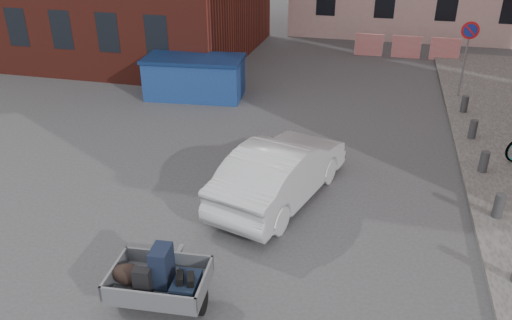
# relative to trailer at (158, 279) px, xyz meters

# --- Properties ---
(ground) EXTENTS (120.00, 120.00, 0.00)m
(ground) POSITION_rel_trailer_xyz_m (-0.00, 3.10, -0.61)
(ground) COLOR #38383A
(ground) RESTS_ON ground
(no_parking_sign) EXTENTS (0.60, 0.09, 2.65)m
(no_parking_sign) POSITION_rel_trailer_xyz_m (6.00, 12.59, 1.41)
(no_parking_sign) COLOR gray
(no_parking_sign) RESTS_ON sidewalk
(bollards) EXTENTS (0.22, 9.02, 0.55)m
(bollards) POSITION_rel_trailer_xyz_m (6.00, 6.50, -0.21)
(bollards) COLOR #3A3A3D
(bollards) RESTS_ON sidewalk
(barriers) EXTENTS (4.70, 0.18, 1.00)m
(barriers) POSITION_rel_trailer_xyz_m (4.20, 18.10, -0.11)
(barriers) COLOR red
(barriers) RESTS_ON ground
(trailer) EXTENTS (1.69, 1.87, 1.20)m
(trailer) POSITION_rel_trailer_xyz_m (0.00, 0.00, 0.00)
(trailer) COLOR black
(trailer) RESTS_ON ground
(dumpster) EXTENTS (3.69, 2.16, 1.48)m
(dumpster) POSITION_rel_trailer_xyz_m (-3.32, 10.45, 0.14)
(dumpster) COLOR navy
(dumpster) RESTS_ON ground
(silver_car) EXTENTS (2.66, 4.64, 1.44)m
(silver_car) POSITION_rel_trailer_xyz_m (1.21, 4.10, 0.11)
(silver_car) COLOR #B7B9BF
(silver_car) RESTS_ON ground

